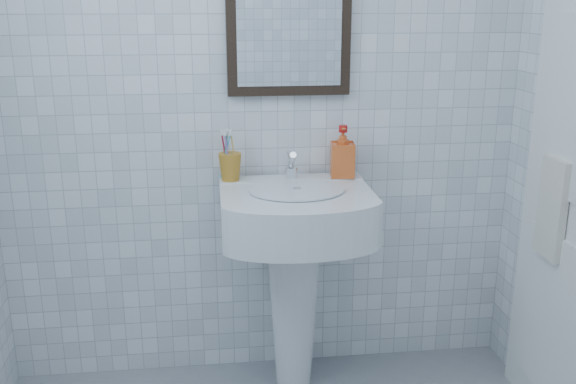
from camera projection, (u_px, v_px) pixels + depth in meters
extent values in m
cube|color=white|center=(261.00, 93.00, 2.63)|extent=(2.20, 0.02, 2.50)
cone|color=white|center=(294.00, 306.00, 2.72)|extent=(0.23, 0.23, 0.74)
cube|color=white|center=(296.00, 211.00, 2.54)|extent=(0.59, 0.42, 0.18)
cube|color=white|center=(291.00, 181.00, 2.68)|extent=(0.59, 0.11, 0.03)
cylinder|color=white|center=(297.00, 190.00, 2.48)|extent=(0.37, 0.37, 0.01)
cylinder|color=silver|center=(291.00, 173.00, 2.64)|extent=(0.05, 0.05, 0.05)
cylinder|color=silver|center=(292.00, 160.00, 2.61)|extent=(0.03, 0.10, 0.08)
cylinder|color=silver|center=(291.00, 162.00, 2.65)|extent=(0.03, 0.05, 0.09)
imported|color=red|center=(343.00, 152.00, 2.66)|extent=(0.10, 0.11, 0.21)
cube|color=black|center=(289.00, 17.00, 2.54)|extent=(0.50, 0.04, 0.62)
cube|color=white|center=(289.00, 17.00, 2.52)|extent=(0.42, 0.00, 0.54)
torus|color=silver|center=(563.00, 161.00, 2.33)|extent=(0.01, 0.18, 0.18)
cube|color=white|center=(552.00, 209.00, 2.38)|extent=(0.03, 0.16, 0.38)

